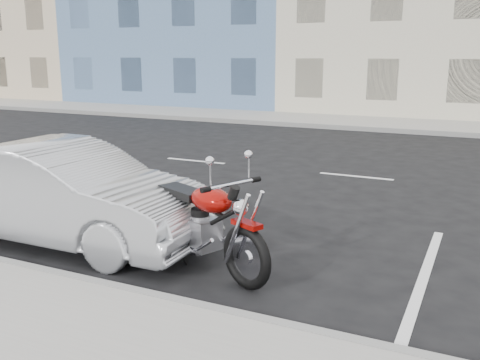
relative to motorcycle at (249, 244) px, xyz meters
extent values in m
plane|color=black|center=(1.75, 6.17, -0.54)|extent=(120.00, 120.00, 0.00)
cube|color=gray|center=(-3.25, 14.87, -0.47)|extent=(80.00, 3.40, 0.15)
cube|color=gray|center=(-3.25, 13.17, -0.46)|extent=(80.00, 0.12, 0.16)
torus|color=black|center=(0.74, -0.33, -0.18)|extent=(0.73, 0.41, 0.75)
torus|color=black|center=(-0.74, 0.33, -0.18)|extent=(0.73, 0.41, 0.75)
cube|color=#830804|center=(0.74, -0.33, 0.21)|extent=(0.41, 0.29, 0.06)
cube|color=#830804|center=(-0.78, 0.35, 0.23)|extent=(0.38, 0.30, 0.07)
cube|color=gray|center=(-0.05, 0.02, -0.12)|extent=(0.56, 0.50, 0.38)
ellipsoid|color=#830804|center=(0.16, -0.07, 0.35)|extent=(0.72, 0.60, 0.30)
cube|color=black|center=(-0.39, 0.17, 0.33)|extent=(0.75, 0.54, 0.10)
cylinder|color=silver|center=(0.50, -0.22, 0.61)|extent=(0.35, 0.73, 0.04)
sphere|color=silver|center=(0.65, -0.28, 0.37)|extent=(0.19, 0.19, 0.19)
cylinder|color=silver|center=(-0.45, 0.03, -0.30)|extent=(1.01, 0.51, 0.09)
cylinder|color=silver|center=(-0.32, 0.31, -0.30)|extent=(1.01, 0.51, 0.09)
cylinder|color=silver|center=(0.69, -0.30, 0.15)|extent=(0.41, 0.22, 0.89)
cylinder|color=black|center=(0.18, -0.08, 0.07)|extent=(0.84, 0.41, 0.55)
imported|color=#A8ABB0|center=(-2.98, 0.35, 0.16)|extent=(4.28, 1.55, 1.40)
camera|label=1|loc=(2.31, -5.09, 2.05)|focal=40.00mm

